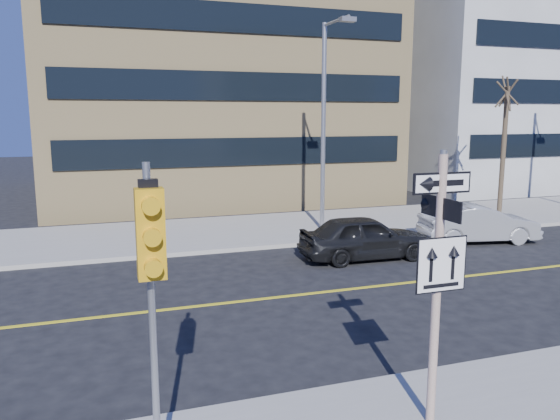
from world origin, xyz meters
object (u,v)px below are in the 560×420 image
object	(u,v)px
parked_car_a	(365,237)
streetlight_a	(326,113)
sign_pole	(438,274)
street_tree_west	(507,96)
traffic_signal	(151,260)
parked_car_b	(479,224)

from	to	relation	value
parked_car_a	streetlight_a	world-z (taller)	streetlight_a
parked_car_a	streetlight_a	xyz separation A→B (m)	(0.29, 4.00, 4.02)
sign_pole	street_tree_west	world-z (taller)	street_tree_west
sign_pole	traffic_signal	world-z (taller)	sign_pole
parked_car_a	parked_car_b	world-z (taller)	parked_car_a
sign_pole	parked_car_b	distance (m)	13.52
traffic_signal	street_tree_west	xyz separation A→B (m)	(17.00, 13.96, 2.50)
traffic_signal	parked_car_b	size ratio (longest dim) A/B	0.93
sign_pole	parked_car_a	size ratio (longest dim) A/B	0.94
parked_car_a	traffic_signal	bearing A→B (deg)	142.89
traffic_signal	streetlight_a	bearing A→B (deg)	59.20
sign_pole	street_tree_west	distance (m)	19.22
traffic_signal	streetlight_a	size ratio (longest dim) A/B	0.50
streetlight_a	traffic_signal	bearing A→B (deg)	-120.80
parked_car_a	parked_car_b	size ratio (longest dim) A/B	1.01
parked_car_a	streetlight_a	size ratio (longest dim) A/B	0.54
parked_car_a	parked_car_b	distance (m)	5.21
sign_pole	streetlight_a	xyz separation A→B (m)	(4.00, 13.27, 2.32)
parked_car_a	parked_car_b	xyz separation A→B (m)	(5.15, 0.80, -0.03)
parked_car_a	parked_car_b	bearing A→B (deg)	-78.99
street_tree_west	parked_car_a	bearing A→B (deg)	-153.96
sign_pole	parked_car_a	world-z (taller)	sign_pole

